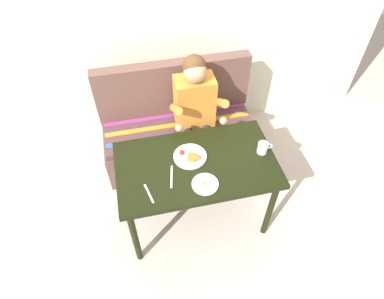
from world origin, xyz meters
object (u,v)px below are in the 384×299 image
Objects in this scene: couch at (178,131)px; plate_eggs at (205,184)px; person at (196,109)px; fork at (149,194)px; plate_breakfast at (190,156)px; knife at (172,177)px; coffee_mug at (263,148)px; table at (196,170)px.

plate_eggs is at bearing -89.16° from couch.
fork is at bearing -123.51° from person.
plate_breakfast is 1.48× the size of fork.
person is 0.94m from fork.
coffee_mug is at bearing 17.71° from knife.
person is at bearing 43.31° from fork.
knife is (-0.22, 0.12, -0.01)m from plate_eggs.
plate_eggs is (0.01, -0.97, 0.41)m from couch.
couch is 1.05m from plate_eggs.
table is 6.00× the size of knife.
couch is 0.81m from plate_breakfast.
plate_eggs is at bearing -158.06° from coffee_mug.
coffee_mug reaches higher than plate_eggs.
table is at bearing 13.95° from fork.
plate_eggs reaches higher than fork.
plate_breakfast is 0.28m from plate_eggs.
person reaches higher than couch.
couch reaches higher than coffee_mug.
person is 7.13× the size of fork.
coffee_mug is (0.50, 0.20, 0.04)m from plate_eggs.
plate_eggs is at bearing -80.18° from plate_breakfast.
coffee_mug is 0.59× the size of knife.
fork reaches higher than table.
person reaches higher than plate_breakfast.
person is 6.06× the size of knife.
coffee_mug reaches higher than fork.
table is 0.23m from plate_eggs.
knife is (-0.20, -0.85, 0.40)m from couch.
person is at bearing 71.92° from plate_breakfast.
knife is (-0.20, -0.09, 0.08)m from table.
couch is 1.19× the size of person.
person is at bearing 74.40° from knife.
couch reaches higher than knife.
fork is at bearing -111.71° from couch.
couch is 7.54× the size of plate_eggs.
couch is at bearing 128.24° from person.
coffee_mug is at bearing -7.22° from plate_breakfast.
plate_breakfast is (-0.03, -0.70, 0.41)m from couch.
plate_breakfast is at bearing 172.78° from coffee_mug.
fork is (-0.52, -0.79, -0.01)m from person.
fork and knife have the same top height.
knife is (-0.72, -0.08, -0.04)m from coffee_mug.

